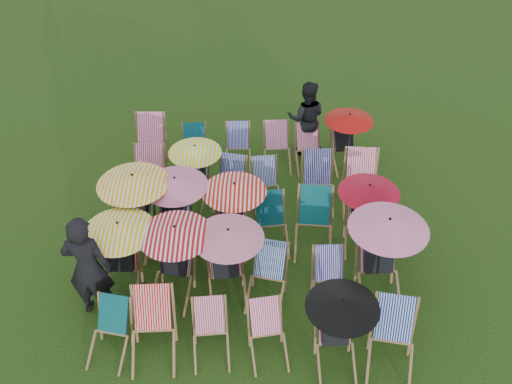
{
  "coord_description": "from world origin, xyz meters",
  "views": [
    {
      "loc": [
        0.3,
        -7.08,
        7.18
      ],
      "look_at": [
        0.13,
        0.4,
        0.9
      ],
      "focal_mm": 40.0,
      "sensor_mm": 36.0,
      "label": 1
    }
  ],
  "objects_px": {
    "deckchair_29": "(346,140)",
    "person_left": "(88,267)",
    "person_rear": "(306,118)",
    "deckchair_0": "(109,334)",
    "deckchair_5": "(393,342)"
  },
  "relations": [
    {
      "from": "deckchair_0",
      "to": "person_left",
      "type": "bearing_deg",
      "value": 127.04
    },
    {
      "from": "deckchair_29",
      "to": "deckchair_5",
      "type": "bearing_deg",
      "value": -99.25
    },
    {
      "from": "person_left",
      "to": "person_rear",
      "type": "height_order",
      "value": "person_left"
    },
    {
      "from": "person_rear",
      "to": "deckchair_0",
      "type": "bearing_deg",
      "value": 63.32
    },
    {
      "from": "deckchair_0",
      "to": "deckchair_5",
      "type": "relative_size",
      "value": 0.86
    },
    {
      "from": "deckchair_0",
      "to": "deckchair_29",
      "type": "height_order",
      "value": "deckchair_29"
    },
    {
      "from": "deckchair_0",
      "to": "person_left",
      "type": "height_order",
      "value": "person_left"
    },
    {
      "from": "deckchair_29",
      "to": "person_left",
      "type": "height_order",
      "value": "person_left"
    },
    {
      "from": "deckchair_0",
      "to": "person_rear",
      "type": "relative_size",
      "value": 0.52
    },
    {
      "from": "deckchair_0",
      "to": "deckchair_29",
      "type": "relative_size",
      "value": 0.74
    },
    {
      "from": "deckchair_5",
      "to": "deckchair_29",
      "type": "relative_size",
      "value": 0.86
    },
    {
      "from": "deckchair_0",
      "to": "person_left",
      "type": "relative_size",
      "value": 0.44
    },
    {
      "from": "deckchair_5",
      "to": "person_rear",
      "type": "relative_size",
      "value": 0.6
    },
    {
      "from": "deckchair_0",
      "to": "person_rear",
      "type": "bearing_deg",
      "value": 69.82
    },
    {
      "from": "deckchair_5",
      "to": "person_rear",
      "type": "bearing_deg",
      "value": 109.92
    }
  ]
}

